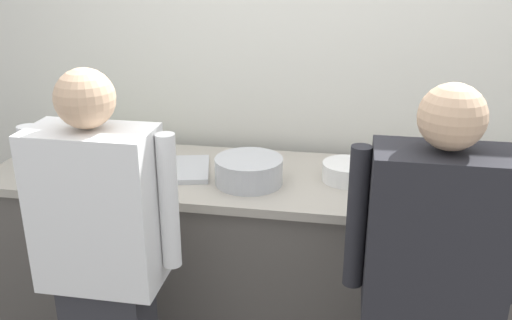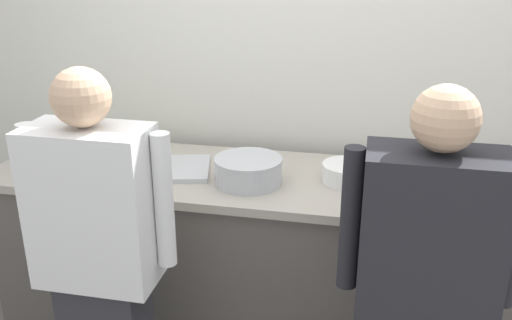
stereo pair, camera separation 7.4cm
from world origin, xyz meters
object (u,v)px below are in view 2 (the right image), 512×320
sheet_tray (166,169)px  ramekin_orange_sauce (459,206)px  squeeze_bottle_secondary (67,145)px  plate_stack_front (347,173)px  squeeze_bottle_spare (103,136)px  mixing_bowl_steel (248,171)px  squeeze_bottle_primary (118,146)px  chef_center (422,301)px  ramekin_red_sauce (412,201)px  chef_near_left (100,262)px

sheet_tray → ramekin_orange_sauce: 1.33m
sheet_tray → squeeze_bottle_secondary: 0.50m
plate_stack_front → squeeze_bottle_spare: bearing=174.3°
plate_stack_front → squeeze_bottle_secondary: squeeze_bottle_secondary is taller
mixing_bowl_steel → ramekin_orange_sauce: size_ratio=3.23×
squeeze_bottle_primary → squeeze_bottle_spare: squeeze_bottle_primary is taller
chef_center → ramekin_red_sauce: bearing=92.3°
plate_stack_front → mixing_bowl_steel: bearing=-166.0°
chef_center → ramekin_red_sauce: chef_center is taller
mixing_bowl_steel → squeeze_bottle_spare: squeeze_bottle_spare is taller
chef_near_left → squeeze_bottle_secondary: bearing=126.1°
mixing_bowl_steel → sheet_tray: size_ratio=0.74×
chef_near_left → chef_center: bearing=-0.4°
chef_center → sheet_tray: 1.35m
mixing_bowl_steel → plate_stack_front: bearing=14.0°
chef_center → sheet_tray: chef_center is taller
plate_stack_front → sheet_tray: plate_stack_front is taller
plate_stack_front → sheet_tray: 0.86m
squeeze_bottle_primary → squeeze_bottle_spare: bearing=138.6°
squeeze_bottle_secondary → ramekin_orange_sauce: (1.81, -0.15, -0.08)m
chef_near_left → plate_stack_front: (0.88, 0.72, 0.15)m
squeeze_bottle_primary → mixing_bowl_steel: bearing=-9.3°
ramekin_orange_sauce → squeeze_bottle_spare: bearing=168.5°
sheet_tray → squeeze_bottle_primary: squeeze_bottle_primary is taller
chef_near_left → squeeze_bottle_spare: bearing=114.4°
squeeze_bottle_primary → squeeze_bottle_secondary: 0.24m
squeeze_bottle_spare → plate_stack_front: bearing=-5.7°
mixing_bowl_steel → squeeze_bottle_primary: 0.69m
squeeze_bottle_spare → squeeze_bottle_secondary: bearing=-113.6°
chef_center → mixing_bowl_steel: size_ratio=5.10×
chef_near_left → sheet_tray: 0.68m
mixing_bowl_steel → ramekin_orange_sauce: 0.91m
squeeze_bottle_secondary → ramekin_orange_sauce: size_ratio=2.24×
squeeze_bottle_primary → squeeze_bottle_secondary: (-0.23, -0.08, 0.01)m
ramekin_orange_sauce → squeeze_bottle_primary: bearing=171.8°
chef_near_left → squeeze_bottle_primary: bearing=108.7°
sheet_tray → squeeze_bottle_primary: (-0.27, 0.06, 0.08)m
chef_center → plate_stack_front: size_ratio=6.92×
mixing_bowl_steel → squeeze_bottle_secondary: (-0.91, 0.04, 0.04)m
chef_center → squeeze_bottle_secondary: bearing=158.3°
mixing_bowl_steel → squeeze_bottle_primary: bearing=170.7°
sheet_tray → ramekin_red_sauce: (1.14, -0.15, 0.01)m
mixing_bowl_steel → sheet_tray: (-0.42, 0.05, -0.05)m
plate_stack_front → squeeze_bottle_secondary: size_ratio=1.06×
chef_near_left → plate_stack_front: bearing=39.6°
sheet_tray → squeeze_bottle_secondary: size_ratio=1.95×
ramekin_red_sauce → sheet_tray: bearing=172.2°
chef_center → ramekin_orange_sauce: (0.16, 0.51, 0.13)m
sheet_tray → ramekin_orange_sauce: (1.32, -0.17, 0.01)m
mixing_bowl_steel → ramekin_red_sauce: 0.73m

